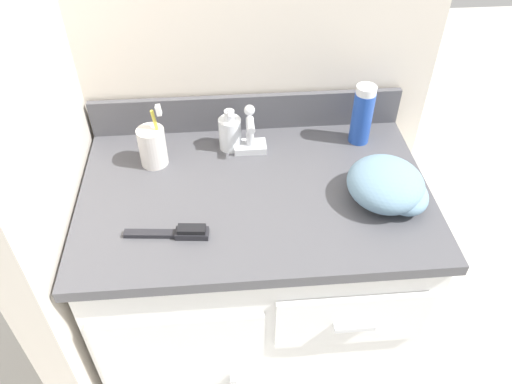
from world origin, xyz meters
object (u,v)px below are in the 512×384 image
object	(u,v)px
toothbrush_cup	(153,146)
hairbrush	(179,233)
soap_dispenser	(230,132)
hand_towel	(390,186)
shaving_cream_can	(362,115)

from	to	relation	value
toothbrush_cup	hairbrush	world-z (taller)	toothbrush_cup
soap_dispenser	toothbrush_cup	bearing A→B (deg)	-165.49
soap_dispenser	hairbrush	distance (m)	0.36
soap_dispenser	hairbrush	size ratio (longest dim) A/B	0.63
hand_towel	hairbrush	bearing A→B (deg)	-171.16
soap_dispenser	hand_towel	xyz separation A→B (m)	(0.38, -0.25, -0.00)
hairbrush	soap_dispenser	bearing A→B (deg)	73.29
soap_dispenser	shaving_cream_can	size ratio (longest dim) A/B	0.72
hand_towel	soap_dispenser	bearing A→B (deg)	146.47
soap_dispenser	hairbrush	bearing A→B (deg)	-112.14
shaving_cream_can	hand_towel	size ratio (longest dim) A/B	0.88
hairbrush	toothbrush_cup	bearing A→B (deg)	110.08
hand_towel	shaving_cream_can	bearing A→B (deg)	92.74
soap_dispenser	hand_towel	size ratio (longest dim) A/B	0.63
toothbrush_cup	soap_dispenser	world-z (taller)	toothbrush_cup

